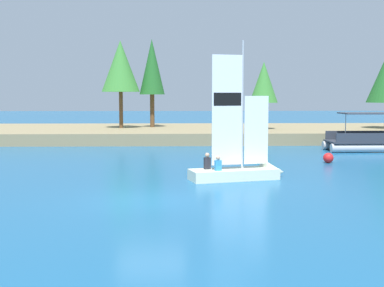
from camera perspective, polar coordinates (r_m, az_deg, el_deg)
The scene contains 9 objects.
ground_plane at distance 18.77m, azimuth -4.56°, elevation -6.37°, with size 200.00×200.00×0.00m, color #195684.
shore_bank at distance 44.95m, azimuth -2.89°, elevation 1.17°, with size 80.00×13.77×0.92m, color #897A56.
shoreline_tree_left at distance 45.04m, azimuth -7.95°, elevation 8.47°, with size 3.28×3.28×7.53m.
shoreline_tree_midleft at distance 45.95m, azimuth -4.47°, elevation 8.40°, with size 2.23×2.23×7.77m.
shoreline_tree_centre at distance 43.45m, azimuth 7.97°, elevation 6.69°, with size 2.35×2.35×5.62m.
wooden_dock at distance 38.52m, azimuth 18.96°, elevation -0.26°, with size 1.57×5.13×0.37m, color brown.
sailboat at distance 23.55m, azimuth 6.09°, elevation -2.75°, with size 4.67×2.38×6.59m.
pontoon_boat at distance 36.98m, azimuth 19.38°, elevation 0.24°, with size 6.31×2.55×2.60m.
channel_buoy at distance 29.82m, azimuth 14.90°, elevation -1.55°, with size 0.58×0.58×0.58m, color red.
Camera 1 is at (0.94, -18.35, 3.86)m, focal length 48.03 mm.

